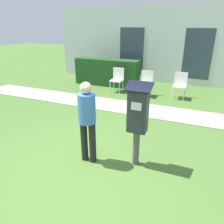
{
  "coord_description": "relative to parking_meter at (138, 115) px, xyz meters",
  "views": [
    {
      "loc": [
        1.71,
        -2.76,
        2.53
      ],
      "look_at": [
        0.33,
        0.52,
        1.05
      ],
      "focal_mm": 35.0,
      "sensor_mm": 36.0,
      "label": 1
    }
  ],
  "objects": [
    {
      "name": "ground_plane",
      "position": [
        -0.77,
        -0.64,
        -1.02
      ],
      "size": [
        40.0,
        40.0,
        0.0
      ],
      "primitive_type": "plane",
      "color": "#476B2D"
    },
    {
      "name": "outdoor_chair_right",
      "position": [
        0.26,
        4.39,
        -0.49
      ],
      "size": [
        0.44,
        0.44,
        0.9
      ],
      "rotation": [
        0.0,
        0.0,
        -0.43
      ],
      "color": "white",
      "rests_on": "ground"
    },
    {
      "name": "parking_meter",
      "position": [
        0.0,
        0.0,
        0.0
      ],
      "size": [
        0.44,
        0.31,
        1.59
      ],
      "color": "#4C4C4C",
      "rests_on": "ground"
    },
    {
      "name": "person_standing",
      "position": [
        -0.88,
        -0.25,
        -0.09
      ],
      "size": [
        0.32,
        0.32,
        1.58
      ],
      "rotation": [
        0.0,
        0.0,
        0.69
      ],
      "color": "black",
      "rests_on": "ground"
    },
    {
      "name": "outdoor_chair_left",
      "position": [
        -2.07,
        4.3,
        -0.49
      ],
      "size": [
        0.44,
        0.44,
        0.9
      ],
      "rotation": [
        0.0,
        0.0,
        -0.24
      ],
      "color": "white",
      "rests_on": "ground"
    },
    {
      "name": "outdoor_chair_middle",
      "position": [
        -0.91,
        4.2,
        -0.49
      ],
      "size": [
        0.44,
        0.44,
        0.9
      ],
      "rotation": [
        0.0,
        0.0,
        -0.18
      ],
      "color": "white",
      "rests_on": "ground"
    },
    {
      "name": "building_facade",
      "position": [
        -0.77,
        6.39,
        0.58
      ],
      "size": [
        10.0,
        0.26,
        3.2
      ],
      "color": "silver",
      "rests_on": "ground"
    },
    {
      "name": "hedge_row",
      "position": [
        -2.8,
        4.95,
        -0.47
      ],
      "size": [
        2.73,
        0.6,
        1.1
      ],
      "color": "#1E471E",
      "rests_on": "ground"
    },
    {
      "name": "sidewalk",
      "position": [
        -0.77,
        2.74,
        -1.01
      ],
      "size": [
        12.0,
        1.1,
        0.02
      ],
      "color": "#A3A099",
      "rests_on": "ground"
    }
  ]
}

